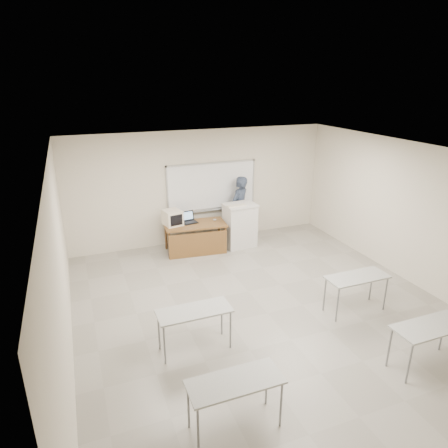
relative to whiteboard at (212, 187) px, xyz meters
name	(u,v)px	position (x,y,z in m)	size (l,w,h in m)	color
floor	(267,313)	(-0.30, -3.97, -1.49)	(7.00, 8.00, 0.01)	gray
whiteboard	(212,187)	(0.00, 0.00, 0.00)	(2.48, 0.10, 1.31)	white
student_desks	(309,321)	(-0.30, -5.32, -0.81)	(4.40, 2.20, 0.73)	#AAACA5
instructor_desk	(196,232)	(-0.70, -0.78, -0.92)	(1.54, 0.77, 0.75)	brown
podium	(240,225)	(0.50, -0.77, -0.90)	(0.82, 0.60, 1.16)	#BBB7B1
crt_monitor	(172,218)	(-1.25, -0.54, -0.54)	(0.42, 0.47, 0.40)	beige
laptop	(189,220)	(-0.80, -0.51, -0.67)	(0.36, 0.33, 0.27)	black
mouse	(215,220)	(-0.15, -0.62, -0.71)	(0.09, 0.06, 0.04)	gray
keyboard	(237,206)	(0.35, -0.89, -0.31)	(0.50, 0.17, 0.03)	beige
presenter	(239,208)	(0.70, -0.27, -0.60)	(0.64, 0.42, 1.76)	black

